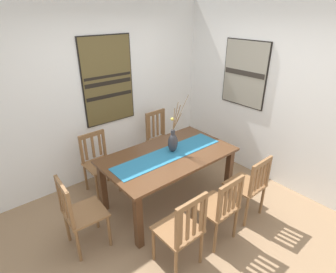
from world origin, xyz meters
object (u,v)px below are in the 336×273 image
object	(u,v)px
chair_2	(161,138)
painting_on_side_wall	(245,74)
chair_5	(80,213)
painting_on_back_wall	(108,81)
chair_1	(181,230)
chair_4	(219,207)
dining_table	(169,161)
centerpiece_vase	(173,141)
chair_3	(99,162)
chair_0	(249,185)

from	to	relation	value
chair_2	painting_on_side_wall	size ratio (longest dim) A/B	0.95
chair_5	painting_on_back_wall	bearing A→B (deg)	47.78
chair_1	painting_on_back_wall	xyz separation A→B (m)	(0.44, 2.15, 1.04)
chair_4	painting_on_back_wall	distance (m)	2.40
painting_on_back_wall	painting_on_side_wall	distance (m)	2.10
dining_table	centerpiece_vase	xyz separation A→B (m)	(0.10, 0.02, 0.26)
chair_1	painting_on_back_wall	bearing A→B (deg)	78.30
centerpiece_vase	chair_3	size ratio (longest dim) A/B	0.84
chair_0	painting_on_back_wall	bearing A→B (deg)	109.41
chair_1	painting_on_side_wall	distance (m)	2.64
dining_table	chair_3	xyz separation A→B (m)	(-0.61, 0.87, -0.18)
dining_table	chair_2	size ratio (longest dim) A/B	1.82
chair_1	painting_on_back_wall	distance (m)	2.43
chair_3	painting_on_side_wall	size ratio (longest dim) A/B	0.89
chair_3	chair_2	bearing A→B (deg)	0.48
chair_2	chair_4	size ratio (longest dim) A/B	1.07
centerpiece_vase	chair_0	size ratio (longest dim) A/B	0.85
chair_3	chair_4	xyz separation A→B (m)	(0.59, -1.78, 0.01)
chair_2	chair_5	world-z (taller)	chair_2
chair_0	painting_on_back_wall	size ratio (longest dim) A/B	0.68
centerpiece_vase	dining_table	bearing A→B (deg)	-165.70
painting_on_back_wall	chair_0	bearing A→B (deg)	-70.59
chair_3	chair_5	bearing A→B (deg)	-127.34
chair_0	chair_2	distance (m)	1.76
painting_on_side_wall	chair_1	bearing A→B (deg)	-155.89
chair_2	chair_5	size ratio (longest dim) A/B	1.04
dining_table	painting_on_back_wall	world-z (taller)	painting_on_back_wall
chair_0	painting_on_back_wall	xyz separation A→B (m)	(-0.75, 2.12, 1.05)
centerpiece_vase	chair_5	xyz separation A→B (m)	(-1.37, -0.03, -0.43)
chair_3	painting_on_side_wall	world-z (taller)	painting_on_side_wall
chair_3	dining_table	bearing A→B (deg)	-54.93
chair_1	chair_5	bearing A→B (deg)	126.67
chair_3	painting_on_side_wall	bearing A→B (deg)	-19.89
chair_2	painting_on_back_wall	bearing A→B (deg)	152.83
chair_4	painting_on_side_wall	size ratio (longest dim) A/B	0.88
dining_table	chair_5	distance (m)	1.28
chair_0	painting_on_side_wall	size ratio (longest dim) A/B	0.88
centerpiece_vase	chair_5	size ratio (longest dim) A/B	0.82
dining_table	chair_3	bearing A→B (deg)	125.07
chair_5	centerpiece_vase	bearing A→B (deg)	1.17
chair_2	painting_on_back_wall	size ratio (longest dim) A/B	0.73
chair_4	chair_0	bearing A→B (deg)	3.32
dining_table	centerpiece_vase	distance (m)	0.28
chair_2	chair_5	distance (m)	2.02
chair_4	painting_on_side_wall	bearing A→B (deg)	31.34
chair_0	chair_2	bearing A→B (deg)	91.50
painting_on_side_wall	chair_2	bearing A→B (deg)	142.36
chair_2	chair_3	xyz separation A→B (m)	(-1.16, -0.01, -0.02)
chair_1	chair_2	size ratio (longest dim) A/B	0.99
chair_4	painting_on_side_wall	world-z (taller)	painting_on_side_wall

